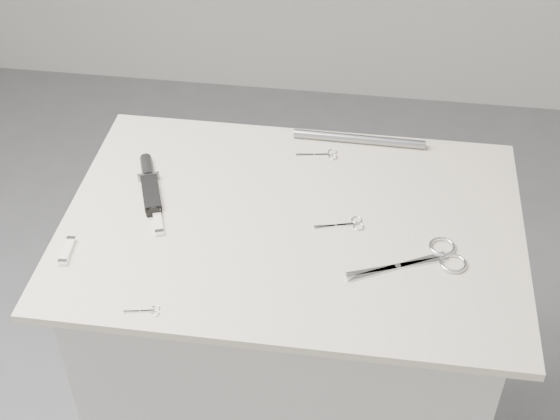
# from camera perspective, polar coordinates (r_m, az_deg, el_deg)

# --- Properties ---
(plinth) EXTENTS (0.90, 0.60, 0.90)m
(plinth) POSITION_cam_1_polar(r_m,az_deg,el_deg) (2.04, 0.78, -10.70)
(plinth) COLOR beige
(plinth) RESTS_ON ground
(display_board) EXTENTS (1.00, 0.70, 0.02)m
(display_board) POSITION_cam_1_polar(r_m,az_deg,el_deg) (1.71, 0.91, -1.02)
(display_board) COLOR beige
(display_board) RESTS_ON plinth
(large_shears) EXTENTS (0.25, 0.16, 0.01)m
(large_shears) POSITION_cam_1_polar(r_m,az_deg,el_deg) (1.64, 10.91, -3.53)
(large_shears) COLOR silver
(large_shears) RESTS_ON display_board
(embroidery_scissors_a) EXTENTS (0.11, 0.06, 0.00)m
(embroidery_scissors_a) POSITION_cam_1_polar(r_m,az_deg,el_deg) (1.70, 4.96, -1.05)
(embroidery_scissors_a) COLOR silver
(embroidery_scissors_a) RESTS_ON display_board
(embroidery_scissors_b) EXTENTS (0.10, 0.04, 0.00)m
(embroidery_scissors_b) POSITION_cam_1_polar(r_m,az_deg,el_deg) (1.89, 3.22, 4.07)
(embroidery_scissors_b) COLOR silver
(embroidery_scissors_b) RESTS_ON display_board
(tiny_scissors) EXTENTS (0.07, 0.03, 0.00)m
(tiny_scissors) POSITION_cam_1_polar(r_m,az_deg,el_deg) (1.53, -9.70, -7.29)
(tiny_scissors) COLOR silver
(tiny_scissors) RESTS_ON display_board
(sheathed_knife) EXTENTS (0.10, 0.19, 0.02)m
(sheathed_knife) POSITION_cam_1_polar(r_m,az_deg,el_deg) (1.82, -9.55, 2.08)
(sheathed_knife) COLOR black
(sheathed_knife) RESTS_ON display_board
(pocket_knife_a) EXTENTS (0.04, 0.09, 0.01)m
(pocket_knife_a) POSITION_cam_1_polar(r_m,az_deg,el_deg) (1.71, -8.92, -0.82)
(pocket_knife_a) COLOR silver
(pocket_knife_a) RESTS_ON display_board
(pocket_knife_b) EXTENTS (0.02, 0.08, 0.01)m
(pocket_knife_b) POSITION_cam_1_polar(r_m,az_deg,el_deg) (1.68, -15.30, -2.90)
(pocket_knife_b) COLOR silver
(pocket_knife_b) RESTS_ON display_board
(metal_rail) EXTENTS (0.32, 0.03, 0.02)m
(metal_rail) POSITION_cam_1_polar(r_m,az_deg,el_deg) (1.93, 5.80, 5.19)
(metal_rail) COLOR gray
(metal_rail) RESTS_ON display_board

